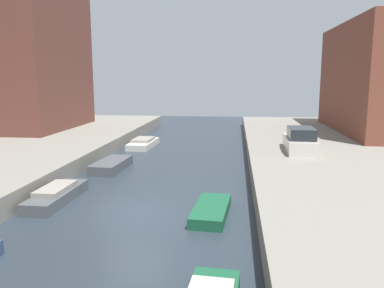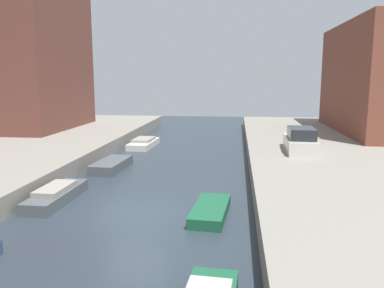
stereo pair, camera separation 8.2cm
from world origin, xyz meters
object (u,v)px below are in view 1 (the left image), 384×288
moored_boat_right_3 (211,211)px  moored_boat_left_4 (111,165)px  parked_car (300,141)px  moored_boat_left_5 (143,143)px  apartment_tower_far (12,1)px  moored_boat_left_3 (57,195)px

moored_boat_right_3 → moored_boat_left_4: bearing=131.7°
parked_car → moored_boat_left_5: size_ratio=1.02×
parked_car → moored_boat_left_4: parked_car is taller
apartment_tower_far → parked_car: apartment_tower_far is taller
moored_boat_left_4 → moored_boat_left_5: bearing=89.5°
moored_boat_left_5 → moored_boat_right_3: 17.04m
moored_boat_left_4 → moored_boat_right_3: bearing=-48.3°
apartment_tower_far → parked_car: (24.27, -9.32, -10.77)m
parked_car → apartment_tower_far: bearing=159.0°
apartment_tower_far → moored_boat_right_3: (19.18, -19.09, -12.19)m
moored_boat_left_3 → moored_boat_right_3: bearing=-8.3°
apartment_tower_far → moored_boat_right_3: apartment_tower_far is taller
moored_boat_left_4 → moored_boat_right_3: (6.70, -7.53, -0.07)m
moored_boat_left_3 → moored_boat_left_4: (0.50, 6.47, -0.04)m
moored_boat_left_3 → moored_boat_right_3: (7.20, -1.05, -0.11)m
moored_boat_left_3 → moored_boat_left_5: 14.66m
apartment_tower_far → moored_boat_right_3: bearing=-44.9°
parked_car → moored_boat_right_3: 11.10m
apartment_tower_far → moored_boat_left_5: bearing=-15.1°
moored_boat_right_3 → moored_boat_left_3: bearing=171.7°
parked_car → moored_boat_left_5: bearing=153.1°
apartment_tower_far → parked_car: size_ratio=4.97×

